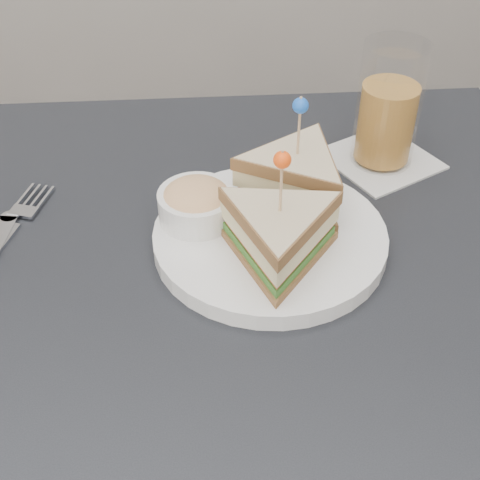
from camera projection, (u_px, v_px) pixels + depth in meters
name	position (u px, v px, depth m)	size (l,w,h in m)	color
table	(232.00, 334.00, 0.73)	(0.80, 0.80, 0.75)	black
plate_meal	(275.00, 212.00, 0.71)	(0.33, 0.33, 0.15)	white
cutlery_fork	(6.00, 235.00, 0.74)	(0.08, 0.21, 0.01)	silver
drink_set	(388.00, 112.00, 0.81)	(0.17, 0.17, 0.16)	silver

